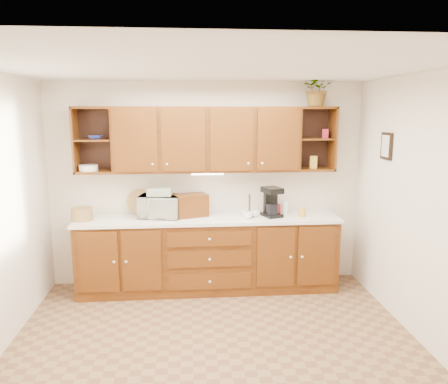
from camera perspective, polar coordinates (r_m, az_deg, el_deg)
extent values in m
plane|color=olive|center=(4.43, -1.06, -19.74)|extent=(4.00, 4.00, 0.00)
plane|color=white|center=(3.85, -1.19, 15.98)|extent=(4.00, 4.00, 0.00)
plane|color=#EDDFC7|center=(5.65, -2.26, 1.00)|extent=(4.00, 0.00, 4.00)
plane|color=#EDDFC7|center=(4.53, 25.06, -2.39)|extent=(0.00, 3.50, 3.50)
cube|color=#3D1906|center=(5.57, -2.06, -8.17)|extent=(3.20, 0.60, 0.90)
cube|color=white|center=(5.43, -2.08, -3.50)|extent=(3.24, 0.64, 0.04)
cube|color=#3D1906|center=(5.42, -2.23, 6.88)|extent=(2.30, 0.33, 0.80)
cube|color=black|center=(5.68, -16.38, 6.63)|extent=(0.45, 0.02, 0.80)
cube|color=black|center=(5.80, 11.51, 6.91)|extent=(0.45, 0.02, 0.80)
cube|color=#3D1906|center=(5.53, -16.69, 6.52)|extent=(0.43, 0.30, 0.02)
cube|color=#3D1906|center=(5.65, 11.94, 6.81)|extent=(0.43, 0.30, 0.02)
cube|color=#3D1906|center=(5.64, 12.09, 10.71)|extent=(0.45, 0.33, 0.03)
cube|color=white|center=(5.42, -2.17, 2.40)|extent=(0.40, 0.05, 0.02)
cube|color=black|center=(5.23, 20.47, 5.65)|extent=(0.03, 0.24, 0.30)
cylinder|color=#A17943|center=(5.52, -18.06, -2.75)|extent=(0.29, 0.29, 0.15)
imported|color=beige|center=(5.44, -8.35, -1.86)|extent=(0.55, 0.42, 0.28)
cube|color=#DCD567|center=(5.41, -8.40, 0.01)|extent=(0.30, 0.23, 0.09)
cylinder|color=black|center=(5.44, -8.66, -1.85)|extent=(0.09, 0.09, 0.28)
cylinder|color=#A17943|center=(5.68, -10.90, -2.76)|extent=(0.33, 0.09, 0.32)
cube|color=#3D1906|center=(5.45, -4.37, -1.74)|extent=(0.46, 0.37, 0.28)
cylinder|color=#3D1906|center=(5.40, 3.34, -1.81)|extent=(0.02, 0.02, 0.29)
cylinder|color=#3D1906|center=(5.43, 3.33, -3.21)|extent=(0.11, 0.11, 0.02)
imported|color=white|center=(5.45, 4.09, -2.80)|extent=(0.12, 0.12, 0.08)
imported|color=white|center=(5.47, 2.72, -2.73)|extent=(0.12, 0.12, 0.08)
imported|color=white|center=(5.35, 3.19, -3.04)|extent=(0.12, 0.12, 0.08)
cylinder|color=#AD1928|center=(5.61, 6.88, -2.22)|extent=(0.12, 0.12, 0.13)
cylinder|color=white|center=(5.58, 7.95, -2.04)|extent=(0.10, 0.10, 0.18)
cylinder|color=gold|center=(5.52, 10.15, -2.67)|extent=(0.10, 0.10, 0.10)
cube|color=black|center=(5.48, 6.26, -2.98)|extent=(0.27, 0.30, 0.04)
cube|color=black|center=(5.54, 6.10, -1.18)|extent=(0.19, 0.11, 0.31)
cube|color=black|center=(5.42, 6.32, 0.23)|extent=(0.27, 0.30, 0.07)
cylinder|color=black|center=(5.45, 6.31, -2.23)|extent=(0.19, 0.19, 0.14)
imported|color=#2A369B|center=(5.52, -16.44, 6.84)|extent=(0.17, 0.17, 0.04)
cylinder|color=white|center=(5.56, -17.31, 3.03)|extent=(0.28, 0.28, 0.07)
cube|color=gold|center=(5.64, 11.64, 3.83)|extent=(0.11, 0.10, 0.16)
cube|color=#AD1928|center=(5.68, 13.11, 7.45)|extent=(0.09, 0.09, 0.11)
imported|color=#999999|center=(5.59, 12.09, 13.08)|extent=(0.48, 0.45, 0.43)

